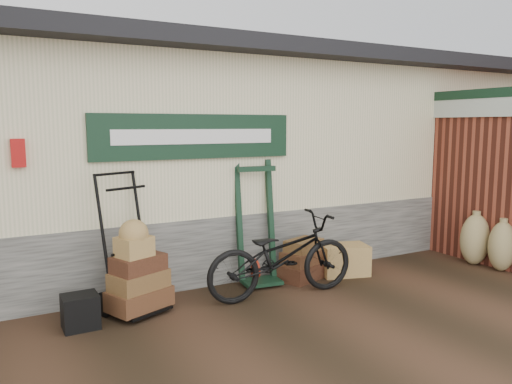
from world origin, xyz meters
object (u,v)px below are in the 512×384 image
Objects in this scene: porter_trolley at (128,241)px; bicycle at (282,251)px; black_trunk at (80,311)px; wicker_hamper at (344,260)px; green_barrow at (257,223)px; suitcase_stack at (302,259)px.

porter_trolley reaches higher than bicycle.
black_trunk is 2.38m from bicycle.
wicker_hamper is 1.82× the size of black_trunk.
suitcase_stack is (0.61, -0.19, -0.53)m from green_barrow.
bicycle reaches higher than suitcase_stack.
wicker_hamper is at bearing -8.24° from suitcase_stack.
black_trunk is (-3.58, -0.19, -0.03)m from wicker_hamper.
porter_trolley is 4.49× the size of black_trunk.
suitcase_stack is at bearing 5.45° from black_trunk.
bicycle is at bearing -82.62° from green_barrow.
green_barrow is at bearing 11.32° from black_trunk.
green_barrow is 0.67m from bicycle.
wicker_hamper is (3.00, -0.07, -0.59)m from porter_trolley.
porter_trolley is 3.06m from wicker_hamper.
wicker_hamper is at bearing -5.82° from green_barrow.
suitcase_stack is 0.65m from wicker_hamper.
bicycle is (0.01, -0.63, -0.25)m from green_barrow.
suitcase_stack is 1.77× the size of black_trunk.
porter_trolley is at bearing 178.71° from wicker_hamper.
suitcase_stack reaches higher than wicker_hamper.
green_barrow is at bearing -14.92° from porter_trolley.
green_barrow is 2.58× the size of suitcase_stack.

